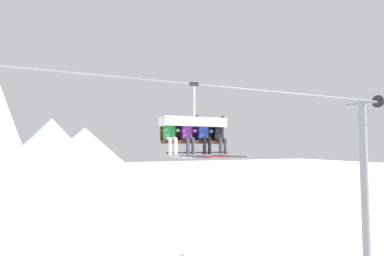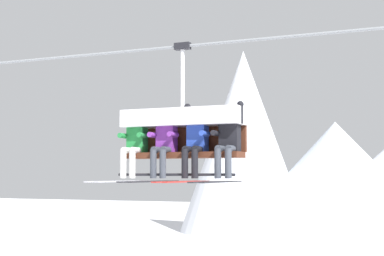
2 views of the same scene
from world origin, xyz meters
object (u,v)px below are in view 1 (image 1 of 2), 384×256
object	(u,v)px
lift_tower_far	(365,180)
chairlift_chair	(193,127)
skier_green	(171,135)
skier_blue	(204,135)
skier_black	(220,135)
skier_purple	(188,135)

from	to	relation	value
lift_tower_far	chairlift_chair	xyz separation A→B (m)	(-9.15, -0.71, 2.20)
skier_green	skier_blue	world-z (taller)	skier_blue
skier_green	skier_black	xyz separation A→B (m)	(1.73, 0.01, 0.02)
skier_green	skier_purple	bearing A→B (deg)	0.00
chairlift_chair	skier_black	size ratio (longest dim) A/B	1.36
lift_tower_far	skier_blue	distance (m)	9.11
chairlift_chair	skier_blue	world-z (taller)	chairlift_chair
skier_black	skier_blue	bearing A→B (deg)	180.00
skier_blue	skier_black	size ratio (longest dim) A/B	1.00
skier_purple	skier_blue	distance (m)	0.57
chairlift_chair	skier_black	xyz separation A→B (m)	(0.87, -0.21, -0.27)
skier_purple	chairlift_chair	bearing A→B (deg)	37.49
skier_blue	lift_tower_far	bearing A→B (deg)	5.94
skier_green	lift_tower_far	bearing A→B (deg)	5.30
skier_blue	chairlift_chair	bearing A→B (deg)	143.06
skier_blue	skier_black	bearing A→B (deg)	0.00
chairlift_chair	skier_green	size ratio (longest dim) A/B	1.36
lift_tower_far	chairlift_chair	size ratio (longest dim) A/B	3.50
lift_tower_far	skier_black	xyz separation A→B (m)	(-8.28, -0.92, 1.93)
skier_black	skier_green	bearing A→B (deg)	-179.77
skier_purple	skier_black	world-z (taller)	skier_black
skier_green	skier_purple	distance (m)	0.58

